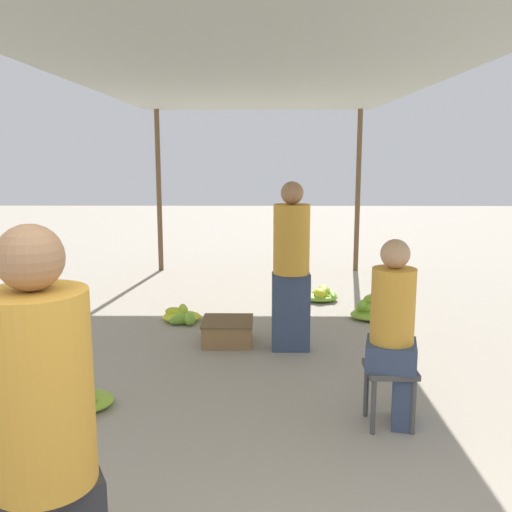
{
  "coord_description": "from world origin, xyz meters",
  "views": [
    {
      "loc": [
        0.05,
        -1.13,
        1.89
      ],
      "look_at": [
        0.0,
        4.37,
        0.91
      ],
      "focal_mm": 40.0,
      "sensor_mm": 36.0,
      "label": 1
    }
  ],
  "objects_px": {
    "banana_pile_right_1": "(322,295)",
    "banana_pile_left_1": "(77,399)",
    "shopper_walking_mid": "(291,264)",
    "vendor_seated": "(395,330)",
    "banana_pile_right_0": "(373,311)",
    "stool": "(390,378)",
    "vendor_foreground": "(44,457)",
    "crate_near": "(228,331)",
    "banana_pile_left_2": "(182,316)"
  },
  "relations": [
    {
      "from": "banana_pile_left_1",
      "to": "crate_near",
      "type": "bearing_deg",
      "value": 55.67
    },
    {
      "from": "vendor_foreground",
      "to": "banana_pile_left_2",
      "type": "distance_m",
      "value": 4.57
    },
    {
      "from": "banana_pile_left_1",
      "to": "banana_pile_left_2",
      "type": "height_order",
      "value": "banana_pile_left_1"
    },
    {
      "from": "banana_pile_right_0",
      "to": "shopper_walking_mid",
      "type": "distance_m",
      "value": 1.65
    },
    {
      "from": "shopper_walking_mid",
      "to": "vendor_seated",
      "type": "bearing_deg",
      "value": -68.11
    },
    {
      "from": "banana_pile_left_1",
      "to": "crate_near",
      "type": "height_order",
      "value": "crate_near"
    },
    {
      "from": "stool",
      "to": "banana_pile_right_0",
      "type": "xyz_separation_m",
      "value": [
        0.4,
        2.64,
        -0.25
      ]
    },
    {
      "from": "banana_pile_right_1",
      "to": "banana_pile_left_1",
      "type": "bearing_deg",
      "value": -123.96
    },
    {
      "from": "banana_pile_left_1",
      "to": "banana_pile_right_0",
      "type": "relative_size",
      "value": 1.05
    },
    {
      "from": "vendor_foreground",
      "to": "banana_pile_left_1",
      "type": "height_order",
      "value": "vendor_foreground"
    },
    {
      "from": "vendor_seated",
      "to": "stool",
      "type": "bearing_deg",
      "value": -167.22
    },
    {
      "from": "crate_near",
      "to": "stool",
      "type": "bearing_deg",
      "value": -55.07
    },
    {
      "from": "banana_pile_left_2",
      "to": "banana_pile_right_0",
      "type": "distance_m",
      "value": 2.21
    },
    {
      "from": "banana_pile_left_1",
      "to": "banana_pile_right_0",
      "type": "xyz_separation_m",
      "value": [
        2.69,
        2.39,
        0.03
      ]
    },
    {
      "from": "banana_pile_left_1",
      "to": "crate_near",
      "type": "relative_size",
      "value": 1.14
    },
    {
      "from": "banana_pile_right_0",
      "to": "shopper_walking_mid",
      "type": "height_order",
      "value": "shopper_walking_mid"
    },
    {
      "from": "vendor_seated",
      "to": "banana_pile_right_1",
      "type": "xyz_separation_m",
      "value": [
        -0.13,
        3.48,
        -0.62
      ]
    },
    {
      "from": "vendor_foreground",
      "to": "banana_pile_right_0",
      "type": "distance_m",
      "value": 5.12
    },
    {
      "from": "banana_pile_left_1",
      "to": "banana_pile_right_1",
      "type": "xyz_separation_m",
      "value": [
        2.18,
        3.24,
        0.0
      ]
    },
    {
      "from": "vendor_foreground",
      "to": "vendor_seated",
      "type": "xyz_separation_m",
      "value": [
        1.66,
        1.99,
        -0.17
      ]
    },
    {
      "from": "vendor_seated",
      "to": "banana_pile_left_1",
      "type": "relative_size",
      "value": 2.27
    },
    {
      "from": "crate_near",
      "to": "banana_pile_right_0",
      "type": "bearing_deg",
      "value": 27.53
    },
    {
      "from": "banana_pile_left_2",
      "to": "banana_pile_right_0",
      "type": "xyz_separation_m",
      "value": [
        2.21,
        0.13,
        0.03
      ]
    },
    {
      "from": "vendor_foreground",
      "to": "banana_pile_right_1",
      "type": "relative_size",
      "value": 3.59
    },
    {
      "from": "stool",
      "to": "banana_pile_left_1",
      "type": "height_order",
      "value": "stool"
    },
    {
      "from": "banana_pile_left_2",
      "to": "crate_near",
      "type": "height_order",
      "value": "crate_near"
    },
    {
      "from": "banana_pile_left_2",
      "to": "crate_near",
      "type": "xyz_separation_m",
      "value": [
        0.57,
        -0.73,
        0.05
      ]
    },
    {
      "from": "vendor_seated",
      "to": "crate_near",
      "type": "bearing_deg",
      "value": 125.42
    },
    {
      "from": "banana_pile_left_2",
      "to": "stool",
      "type": "bearing_deg",
      "value": -54.2
    },
    {
      "from": "crate_near",
      "to": "shopper_walking_mid",
      "type": "relative_size",
      "value": 0.31
    },
    {
      "from": "banana_pile_right_1",
      "to": "vendor_seated",
      "type": "bearing_deg",
      "value": -87.88
    },
    {
      "from": "banana_pile_left_1",
      "to": "shopper_walking_mid",
      "type": "height_order",
      "value": "shopper_walking_mid"
    },
    {
      "from": "banana_pile_left_2",
      "to": "banana_pile_left_1",
      "type": "bearing_deg",
      "value": -102.03
    },
    {
      "from": "banana_pile_left_2",
      "to": "shopper_walking_mid",
      "type": "xyz_separation_m",
      "value": [
        1.19,
        -0.93,
        0.79
      ]
    },
    {
      "from": "banana_pile_left_2",
      "to": "shopper_walking_mid",
      "type": "distance_m",
      "value": 1.7
    },
    {
      "from": "stool",
      "to": "vendor_seated",
      "type": "distance_m",
      "value": 0.35
    },
    {
      "from": "banana_pile_left_1",
      "to": "banana_pile_left_2",
      "type": "relative_size",
      "value": 1.23
    },
    {
      "from": "banana_pile_right_0",
      "to": "shopper_walking_mid",
      "type": "xyz_separation_m",
      "value": [
        -1.02,
        -1.06,
        0.75
      ]
    },
    {
      "from": "vendor_foreground",
      "to": "shopper_walking_mid",
      "type": "height_order",
      "value": "vendor_foreground"
    },
    {
      "from": "banana_pile_right_0",
      "to": "vendor_seated",
      "type": "bearing_deg",
      "value": -98.26
    },
    {
      "from": "banana_pile_right_1",
      "to": "shopper_walking_mid",
      "type": "distance_m",
      "value": 2.12
    },
    {
      "from": "crate_near",
      "to": "vendor_seated",
      "type": "bearing_deg",
      "value": -54.58
    },
    {
      "from": "banana_pile_right_0",
      "to": "crate_near",
      "type": "height_order",
      "value": "banana_pile_right_0"
    },
    {
      "from": "banana_pile_left_2",
      "to": "banana_pile_right_1",
      "type": "relative_size",
      "value": 1.02
    },
    {
      "from": "vendor_seated",
      "to": "crate_near",
      "type": "xyz_separation_m",
      "value": [
        -1.26,
        1.78,
        -0.58
      ]
    },
    {
      "from": "vendor_foreground",
      "to": "shopper_walking_mid",
      "type": "relative_size",
      "value": 1.02
    },
    {
      "from": "shopper_walking_mid",
      "to": "banana_pile_right_0",
      "type": "bearing_deg",
      "value": 46.11
    },
    {
      "from": "banana_pile_right_0",
      "to": "banana_pile_left_2",
      "type": "bearing_deg",
      "value": -176.64
    },
    {
      "from": "vendor_foreground",
      "to": "banana_pile_right_0",
      "type": "relative_size",
      "value": 2.99
    },
    {
      "from": "stool",
      "to": "shopper_walking_mid",
      "type": "height_order",
      "value": "shopper_walking_mid"
    }
  ]
}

